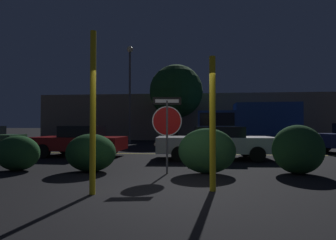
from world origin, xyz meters
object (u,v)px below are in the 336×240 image
hedge_bush_3 (298,149)px  passing_car_2 (215,142)px  hedge_bush_2 (207,151)px  street_lamp (130,80)px  stop_sign (167,121)px  hedge_bush_0 (18,153)px  tree_0 (176,92)px  yellow_pole_left (93,112)px  delivery_truck (246,123)px  hedge_bush_1 (91,153)px  yellow_pole_right (213,123)px  passing_car_1 (80,141)px

hedge_bush_3 → passing_car_2: 3.76m
hedge_bush_2 → street_lamp: 13.17m
stop_sign → hedge_bush_0: bearing=170.0°
tree_0 → yellow_pole_left: bearing=-92.0°
yellow_pole_left → delivery_truck: (5.77, 13.77, -0.07)m
stop_sign → hedge_bush_1: stop_sign is taller
yellow_pole_left → hedge_bush_1: (-1.04, 2.51, -1.09)m
hedge_bush_1 → tree_0: size_ratio=0.23×
hedge_bush_0 → hedge_bush_3: hedge_bush_3 is taller
yellow_pole_right → hedge_bush_3: bearing=40.2°
delivery_truck → street_lamp: (-8.41, 0.18, 3.18)m
stop_sign → street_lamp: size_ratio=0.30×
yellow_pole_left → delivery_truck: 14.93m
yellow_pole_left → hedge_bush_2: yellow_pole_left is taller
hedge_bush_3 → street_lamp: bearing=124.2°
hedge_bush_0 → hedge_bush_2: size_ratio=0.83×
hedge_bush_2 → passing_car_1: passing_car_1 is taller
hedge_bush_3 → delivery_truck: (0.76, 11.08, 0.89)m
stop_sign → passing_car_2: stop_sign is taller
passing_car_2 → delivery_truck: (2.83, 7.94, 0.90)m
hedge_bush_3 → passing_car_2: size_ratio=0.29×
hedge_bush_0 → passing_car_1: bearing=85.2°
passing_car_2 → street_lamp: bearing=32.2°
yellow_pole_left → passing_car_1: bearing=115.8°
yellow_pole_right → hedge_bush_0: yellow_pole_right is taller
yellow_pole_right → passing_car_1: 7.95m
yellow_pole_right → delivery_truck: delivery_truck is taller
passing_car_1 → hedge_bush_1: bearing=-149.4°
hedge_bush_0 → stop_sign: bearing=-0.9°
passing_car_2 → tree_0: bearing=9.3°
hedge_bush_0 → hedge_bush_3: (8.35, 0.24, 0.16)m
hedge_bush_1 → hedge_bush_0: bearing=-178.8°
hedge_bush_1 → delivery_truck: size_ratio=0.22×
hedge_bush_3 → delivery_truck: delivery_truck is taller
hedge_bush_0 → hedge_bush_2: (5.76, 0.06, 0.11)m
hedge_bush_0 → passing_car_1: passing_car_1 is taller
hedge_bush_3 → tree_0: size_ratio=0.22×
yellow_pole_right → hedge_bush_1: bearing=150.1°
passing_car_2 → yellow_pole_left: bearing=150.9°
hedge_bush_0 → street_lamp: (0.70, 11.50, 4.23)m
passing_car_2 → stop_sign: bearing=151.8°
hedge_bush_2 → tree_0: 15.22m
delivery_truck → hedge_bush_2: bearing=166.1°
yellow_pole_right → hedge_bush_1: size_ratio=1.90×
stop_sign → street_lamp: (-3.92, 11.57, 3.25)m
hedge_bush_2 → delivery_truck: 11.78m
passing_car_1 → tree_0: (3.63, 10.94, 3.61)m
hedge_bush_1 → delivery_truck: (6.81, 11.26, 1.02)m
passing_car_2 → hedge_bush_0: bearing=115.9°
stop_sign → delivery_truck: 12.24m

